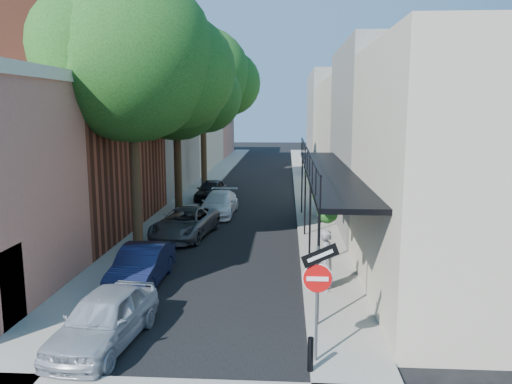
# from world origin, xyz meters

# --- Properties ---
(ground) EXTENTS (160.00, 160.00, 0.00)m
(ground) POSITION_xyz_m (0.00, 0.00, 0.00)
(ground) COLOR black
(ground) RESTS_ON ground
(road_surface) EXTENTS (6.00, 64.00, 0.01)m
(road_surface) POSITION_xyz_m (0.00, 30.00, 0.01)
(road_surface) COLOR black
(road_surface) RESTS_ON ground
(sidewalk_left) EXTENTS (2.00, 64.00, 0.12)m
(sidewalk_left) POSITION_xyz_m (-4.00, 30.00, 0.06)
(sidewalk_left) COLOR gray
(sidewalk_left) RESTS_ON ground
(sidewalk_right) EXTENTS (2.00, 64.00, 0.12)m
(sidewalk_right) POSITION_xyz_m (4.00, 30.00, 0.06)
(sidewalk_right) COLOR gray
(sidewalk_right) RESTS_ON ground
(buildings_left) EXTENTS (10.10, 59.10, 12.00)m
(buildings_left) POSITION_xyz_m (-9.30, 28.76, 4.94)
(buildings_left) COLOR #BF7162
(buildings_left) RESTS_ON ground
(buildings_right) EXTENTS (9.80, 55.00, 10.00)m
(buildings_right) POSITION_xyz_m (8.99, 29.49, 4.42)
(buildings_right) COLOR beige
(buildings_right) RESTS_ON ground
(sign_post) EXTENTS (0.89, 0.17, 2.99)m
(sign_post) POSITION_xyz_m (3.16, 0.97, 2.04)
(sign_post) COLOR #595B60
(sign_post) RESTS_ON ground
(bollard) EXTENTS (0.14, 0.14, 0.80)m
(bollard) POSITION_xyz_m (3.00, 0.50, 0.52)
(bollard) COLOR black
(bollard) RESTS_ON sidewalk_right
(oak_near) EXTENTS (7.48, 6.80, 11.42)m
(oak_near) POSITION_xyz_m (-3.37, 10.26, 7.88)
(oak_near) COLOR #362315
(oak_near) RESTS_ON ground
(oak_mid) EXTENTS (6.60, 6.00, 10.20)m
(oak_mid) POSITION_xyz_m (-3.42, 18.23, 7.06)
(oak_mid) COLOR #362315
(oak_mid) RESTS_ON ground
(oak_far) EXTENTS (7.70, 7.00, 11.90)m
(oak_far) POSITION_xyz_m (-3.35, 27.27, 8.26)
(oak_far) COLOR #362315
(oak_far) RESTS_ON ground
(parked_car_a) EXTENTS (2.10, 4.29, 1.41)m
(parked_car_a) POSITION_xyz_m (-2.19, 1.70, 0.70)
(parked_car_a) COLOR #A2A9B4
(parked_car_a) RESTS_ON ground
(parked_car_b) EXTENTS (1.47, 4.09, 1.34)m
(parked_car_b) POSITION_xyz_m (-2.51, 6.11, 0.67)
(parked_car_b) COLOR #121839
(parked_car_b) RESTS_ON ground
(parked_car_c) EXTENTS (2.89, 5.14, 1.36)m
(parked_car_c) POSITION_xyz_m (-2.33, 12.62, 0.68)
(parked_car_c) COLOR #4C4E52
(parked_car_c) RESTS_ON ground
(parked_car_d) EXTENTS (1.97, 4.57, 1.31)m
(parked_car_d) POSITION_xyz_m (-1.40, 17.62, 0.66)
(parked_car_d) COLOR white
(parked_car_d) RESTS_ON ground
(parked_car_e) EXTENTS (1.92, 4.10, 1.36)m
(parked_car_e) POSITION_xyz_m (-2.55, 22.17, 0.68)
(parked_car_e) COLOR black
(parked_car_e) RESTS_ON ground
(pedestrian) EXTENTS (0.58, 0.80, 2.03)m
(pedestrian) POSITION_xyz_m (3.76, 5.70, 1.14)
(pedestrian) COLOR slate
(pedestrian) RESTS_ON sidewalk_right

